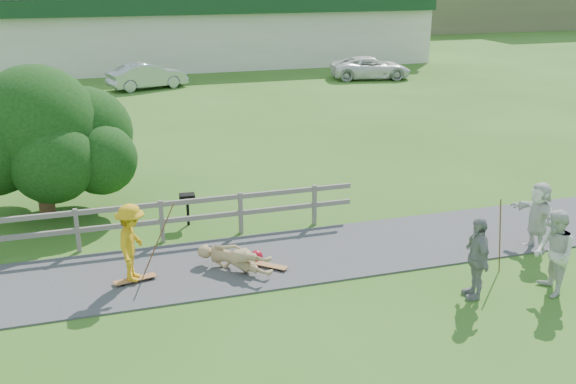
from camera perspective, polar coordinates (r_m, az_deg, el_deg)
name	(u,v)px	position (r m, az deg, el deg)	size (l,w,h in m)	color
ground	(276,291)	(13.78, -1.06, -8.76)	(260.00, 260.00, 0.00)	#335A19
path	(258,261)	(15.06, -2.64, -6.12)	(34.00, 3.00, 0.04)	#3A3A3C
fence	(49,227)	(16.12, -20.47, -2.91)	(15.05, 0.10, 1.10)	#656059
strip_mall	(195,26)	(47.37, -8.28, 14.39)	(32.50, 10.75, 5.10)	beige
skater_rider	(132,247)	(14.10, -13.68, -4.77)	(1.11, 0.64, 1.72)	gold
skater_fallen	(234,258)	(14.47, -4.80, -5.89)	(1.84, 0.44, 0.67)	tan
spectator_a	(554,253)	(14.36, 22.56, -5.05)	(0.90, 0.70, 1.84)	silver
spectator_b	(477,258)	(13.72, 16.43, -5.62)	(1.03, 0.43, 1.76)	gray
spectator_d	(538,217)	(16.46, 21.32, -2.05)	(1.59, 0.51, 1.72)	silver
car_silver	(147,76)	(37.56, -12.40, 10.05)	(1.53, 4.39, 1.45)	#ABAFB3
car_white	(371,68)	(40.41, 7.36, 10.90)	(2.25, 4.88, 1.36)	white
tree	(40,155)	(18.66, -21.16, 3.12)	(5.36, 5.36, 3.39)	black
bbq	(188,210)	(17.16, -8.90, -1.57)	(0.40, 0.31, 0.87)	black
longboard_rider	(135,281)	(14.45, -13.43, -7.70)	(0.92, 0.22, 0.10)	brown
longboard_fallen	(270,267)	(14.68, -1.61, -6.70)	(0.83, 0.20, 0.09)	brown
helmet	(257,256)	(14.98, -2.82, -5.72)	(0.30, 0.30, 0.30)	#A90B1C
pole_rider	(159,236)	(14.49, -11.44, -3.81)	(0.03, 0.03, 1.77)	brown
pole_spec_left	(500,236)	(14.98, 18.32, -3.70)	(0.03, 0.03, 1.75)	brown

